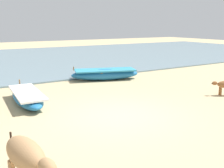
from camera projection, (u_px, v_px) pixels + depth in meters
ground at (118, 116)px, 8.80m from camera, size 80.00×80.00×0.00m
sea_water at (14, 60)px, 22.23m from camera, size 60.00×20.00×0.08m
fishing_boat_1 at (105, 74)px, 14.49m from camera, size 3.85×2.29×0.77m
fishing_boat_3 at (27, 97)px, 10.14m from camera, size 1.11×3.28×0.67m
cow_adult_tan at (27, 157)px, 4.48m from camera, size 0.67×1.66×1.08m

